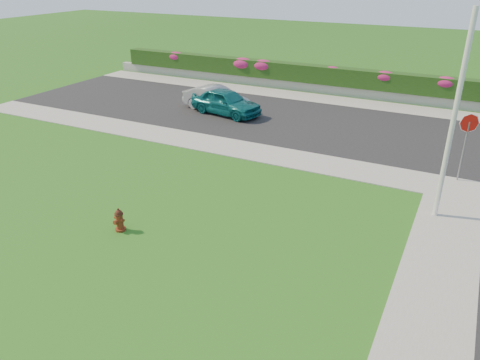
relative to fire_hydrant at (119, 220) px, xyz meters
The scene contains 18 objects.
ground 2.40m from the fire_hydrant, 25.80° to the right, with size 120.00×120.00×0.00m, color black.
street_far 13.29m from the fire_hydrant, 102.46° to the left, with size 26.00×8.00×0.04m, color black.
sidewalk_far 8.86m from the fire_hydrant, 115.88° to the left, with size 24.00×2.00×0.04m, color gray.
curb_corner 12.13m from the fire_hydrant, 41.10° to the left, with size 2.00×2.00×0.04m, color gray.
sidewalk_beyond 18.01m from the fire_hydrant, 86.39° to the left, with size 34.00×2.00×0.04m, color gray.
retaining_wall 19.50m from the fire_hydrant, 86.67° to the left, with size 34.00×0.40×0.60m, color gray.
hedge 19.62m from the fire_hydrant, 86.68° to the left, with size 32.00×0.90×1.10m, color black.
fire_hydrant is the anchor object (origin of this frame).
sedan_teal 12.74m from the fire_hydrant, 103.36° to the left, with size 1.65×4.09×1.39m, color #0B565A.
sedan_silver 13.36m from the fire_hydrant, 106.44° to the left, with size 1.40×4.01×1.32m, color #989B9F.
utility_pole 10.65m from the fire_hydrant, 32.12° to the left, with size 0.16×0.16×6.56m, color silver.
stop_sign 12.78m from the fire_hydrant, 43.87° to the left, with size 0.66×0.34×2.68m.
flower_clump_a 22.35m from the fire_hydrant, 119.29° to the left, with size 1.34×0.86×0.67m, color #B11E63.
flower_clump_b 20.24m from the fire_hydrant, 105.63° to the left, with size 1.56×1.00×0.78m, color #B11E63.
flower_clump_c 19.88m from the fire_hydrant, 101.35° to the left, with size 1.51×0.97×0.75m, color #B11E63.
flower_clump_d 19.52m from the fire_hydrant, 87.44° to the left, with size 1.06×0.68×0.53m, color #B11E63.
flower_clump_e 19.93m from the fire_hydrant, 78.03° to the left, with size 1.33×0.85×0.66m, color #B11E63.
flower_clump_f 20.90m from the fire_hydrant, 68.84° to the left, with size 1.37×0.88×0.69m, color #B11E63.
Camera 1 is at (6.92, -8.54, 7.58)m, focal length 35.00 mm.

